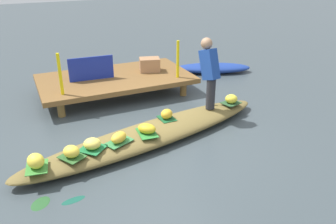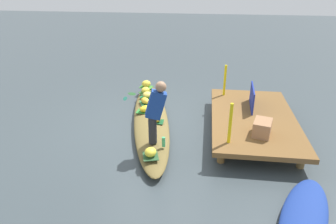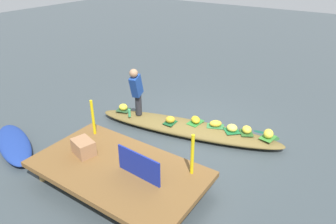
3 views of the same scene
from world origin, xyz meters
name	(u,v)px [view 2 (image 2 of 3)]	position (x,y,z in m)	size (l,w,h in m)	color
canal_water	(151,124)	(0.00, 0.00, 0.00)	(40.00, 40.00, 0.00)	#3A4449
dock_platform	(253,119)	(0.09, 2.30, 0.33)	(3.20, 1.80, 0.39)	brown
vendor_boat	(151,120)	(0.00, 0.00, 0.12)	(4.52, 0.79, 0.24)	brown
moored_boat	(304,217)	(2.79, 2.70, 0.11)	(1.93, 0.62, 0.23)	navy
leaf_mat_0	(145,112)	(-0.15, -0.16, 0.25)	(0.41, 0.27, 0.01)	#2C7C31
banana_bunch_0	(145,109)	(-0.15, -0.16, 0.32)	(0.29, 0.20, 0.15)	gold
leaf_mat_1	(146,87)	(-1.80, -0.45, 0.25)	(0.35, 0.27, 0.01)	#3A8431
banana_bunch_1	(146,84)	(-1.80, -0.45, 0.35)	(0.25, 0.21, 0.20)	yellow
leaf_mat_2	(151,156)	(1.72, 0.30, 0.25)	(0.32, 0.27, 0.01)	#2A512D
banana_bunch_2	(150,152)	(1.72, 0.30, 0.33)	(0.23, 0.21, 0.16)	yellow
leaf_mat_3	(147,97)	(-1.03, -0.28, 0.25)	(0.32, 0.32, 0.01)	#1C6B37
banana_bunch_3	(147,95)	(-1.03, -0.28, 0.33)	(0.23, 0.25, 0.16)	#F1D556
leaf_mat_4	(146,93)	(-1.34, -0.38, 0.25)	(0.33, 0.26, 0.01)	#2C5B26
banana_bunch_4	(146,90)	(-1.34, -0.38, 0.33)	(0.23, 0.20, 0.17)	yellow
leaf_mat_5	(156,122)	(0.34, 0.19, 0.25)	(0.31, 0.25, 0.01)	#175128
banana_bunch_5	(156,118)	(0.34, 0.19, 0.33)	(0.22, 0.19, 0.17)	gold
leaf_mat_6	(145,103)	(-0.63, -0.25, 0.25)	(0.39, 0.24, 0.01)	#357B40
banana_bunch_6	(145,101)	(-0.63, -0.25, 0.32)	(0.28, 0.18, 0.15)	yellow
vendor_person	(156,109)	(1.22, 0.33, 0.95)	(0.26, 0.44, 1.25)	#28282D
water_bottle	(164,142)	(1.35, 0.49, 0.34)	(0.07, 0.07, 0.19)	#45B36D
market_banner	(252,97)	(-0.41, 2.30, 0.63)	(0.92, 0.03, 0.49)	navy
railing_post_west	(225,80)	(-1.11, 1.70, 0.78)	(0.06, 0.06, 0.79)	yellow
railing_post_east	(230,123)	(1.29, 1.70, 0.78)	(0.06, 0.06, 0.79)	yellow
produce_crate	(262,128)	(0.91, 2.35, 0.53)	(0.44, 0.32, 0.30)	#A2724E
drifting_plant_0	(125,98)	(-1.47, -1.00, 0.00)	(0.30, 0.11, 0.01)	#154C3C
drifting_plant_1	(132,94)	(-1.84, -0.89, 0.00)	(0.28, 0.20, 0.01)	#245327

